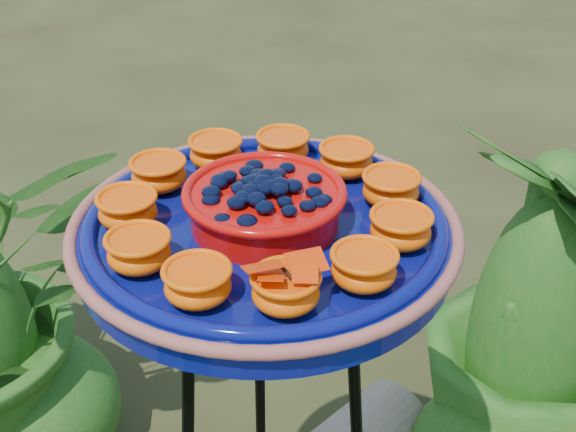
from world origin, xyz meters
name	(u,v)px	position (x,y,z in m)	size (l,w,h in m)	color
feeder_dish	(265,225)	(-0.03, -0.01, 1.03)	(0.52, 0.52, 0.12)	#080F63
shrub_back_right	(535,316)	(0.65, 0.40, 0.45)	(0.50, 0.50, 0.90)	#1D5516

